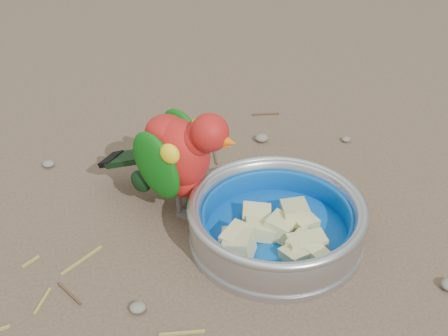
{
  "coord_description": "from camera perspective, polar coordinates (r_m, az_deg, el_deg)",
  "views": [
    {
      "loc": [
        -0.14,
        -0.51,
        0.55
      ],
      "look_at": [
        -0.01,
        0.15,
        0.08
      ],
      "focal_mm": 50.0,
      "sensor_mm": 36.0,
      "label": 1
    }
  ],
  "objects": [
    {
      "name": "food_bowl",
      "position": [
        0.83,
        4.75,
        -6.24
      ],
      "size": [
        0.23,
        0.23,
        0.02
      ],
      "primitive_type": "cylinder",
      "color": "#B2B2BA",
      "rests_on": "ground"
    },
    {
      "name": "bowl_wall",
      "position": [
        0.81,
        4.85,
        -4.63
      ],
      "size": [
        0.23,
        0.23,
        0.04
      ],
      "primitive_type": null,
      "color": "#B2B2BA",
      "rests_on": "food_bowl"
    },
    {
      "name": "fruit_wedges",
      "position": [
        0.82,
        4.83,
        -5.01
      ],
      "size": [
        0.14,
        0.14,
        0.03
      ],
      "primitive_type": null,
      "color": "#C0C081",
      "rests_on": "food_bowl"
    },
    {
      "name": "ground",
      "position": [
        0.76,
        2.83,
        -11.39
      ],
      "size": [
        60.0,
        60.0,
        0.0
      ],
      "primitive_type": "plane",
      "color": "brown"
    },
    {
      "name": "lory_parrot",
      "position": [
        0.84,
        -4.13,
        0.54
      ],
      "size": [
        0.21,
        0.2,
        0.16
      ],
      "primitive_type": null,
      "rotation": [
        0.0,
        0.0,
        -2.27
      ],
      "color": "#AD1715",
      "rests_on": "ground"
    },
    {
      "name": "ground_debris",
      "position": [
        0.83,
        4.55,
        -6.72
      ],
      "size": [
        0.9,
        0.8,
        0.01
      ],
      "primitive_type": null,
      "color": "olive",
      "rests_on": "ground"
    }
  ]
}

